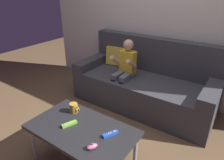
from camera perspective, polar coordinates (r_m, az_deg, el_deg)
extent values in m
plane|color=brown|center=(2.30, -2.87, -17.98)|extent=(8.02, 8.02, 0.00)
cube|color=beige|center=(2.95, 14.57, 18.29)|extent=(4.01, 0.05, 2.50)
cube|color=#38383D|center=(2.88, 8.61, -3.24)|extent=(1.91, 0.80, 0.42)
cube|color=#38383D|center=(2.97, 11.97, 6.99)|extent=(1.91, 0.16, 0.49)
cube|color=#38383D|center=(3.20, -5.05, 5.28)|extent=(0.18, 0.80, 0.13)
cube|color=#38383D|center=(2.56, 26.53, -2.84)|extent=(0.18, 0.80, 0.13)
cube|color=gold|center=(3.19, 1.64, 6.81)|extent=(0.38, 0.24, 0.30)
cylinder|color=slate|center=(2.78, 0.36, -4.06)|extent=(0.07, 0.07, 0.42)
cylinder|color=slate|center=(2.72, 2.50, -4.77)|extent=(0.07, 0.07, 0.42)
cube|color=slate|center=(2.77, 1.89, 1.41)|extent=(0.08, 0.26, 0.08)
cube|color=slate|center=(2.71, 4.06, 0.81)|extent=(0.08, 0.26, 0.08)
cube|color=gold|center=(2.78, 4.46, 5.00)|extent=(0.21, 0.12, 0.32)
cylinder|color=#DBAA87|center=(2.74, 1.03, 5.59)|extent=(0.05, 0.23, 0.18)
cylinder|color=#DBAA87|center=(2.62, 5.51, 4.53)|extent=(0.05, 0.23, 0.18)
sphere|color=#DBAA87|center=(2.71, 4.63, 9.90)|extent=(0.14, 0.14, 0.14)
cube|color=#232326|center=(1.87, -8.60, -13.67)|extent=(0.96, 0.56, 0.04)
cylinder|color=gray|center=(2.17, -21.28, -16.34)|extent=(0.04, 0.04, 0.39)
cylinder|color=gray|center=(2.37, -12.27, -10.89)|extent=(0.04, 0.04, 0.39)
cylinder|color=gray|center=(1.96, 6.55, -19.57)|extent=(0.04, 0.04, 0.39)
cube|color=blue|center=(1.76, -0.47, -14.98)|extent=(0.09, 0.14, 0.02)
cylinder|color=#99999E|center=(1.77, 0.66, -14.24)|extent=(0.02, 0.02, 0.00)
cylinder|color=silver|center=(1.75, -0.37, -14.61)|extent=(0.01, 0.01, 0.00)
cylinder|color=silver|center=(1.75, -0.99, -14.82)|extent=(0.01, 0.01, 0.00)
ellipsoid|color=pink|center=(1.65, -5.62, -18.16)|extent=(0.08, 0.10, 0.04)
cylinder|color=#4C4C51|center=(1.63, -5.66, -17.49)|extent=(0.02, 0.02, 0.01)
cube|color=#72C638|center=(1.91, -11.93, -12.03)|extent=(0.08, 0.14, 0.02)
cylinder|color=#99999E|center=(1.89, -13.06, -12.04)|extent=(0.02, 0.02, 0.00)
cylinder|color=silver|center=(1.90, -12.07, -11.74)|extent=(0.01, 0.01, 0.00)
cylinder|color=silver|center=(1.90, -11.48, -11.54)|extent=(0.01, 0.01, 0.00)
cylinder|color=#B78C2D|center=(2.05, -10.74, -7.68)|extent=(0.08, 0.08, 0.09)
torus|color=#B78C2D|center=(2.02, -9.72, -8.04)|extent=(0.06, 0.01, 0.06)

